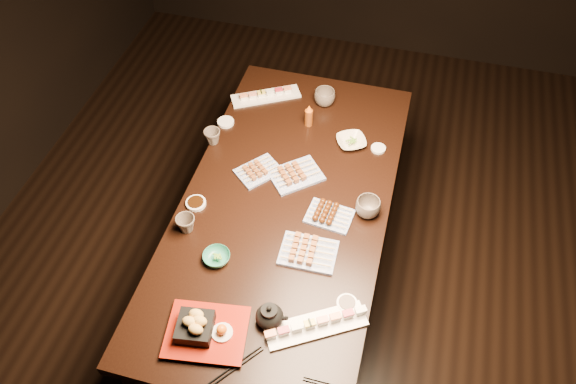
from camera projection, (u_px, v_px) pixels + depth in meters
The scene contains 22 objects.
ground at pixel (316, 325), 2.91m from camera, with size 5.00×5.00×0.00m, color black.
dining_table at pixel (285, 251), 2.76m from camera, with size 0.90×1.80×0.75m, color black.
sushi_platter_near at pixel (316, 323), 2.07m from camera, with size 0.38×0.11×0.05m, color white, non-canonical shape.
sushi_platter_far at pixel (266, 94), 2.92m from camera, with size 0.36×0.10×0.04m, color white, non-canonical shape.
yakitori_plate_center at pixel (296, 172), 2.55m from camera, with size 0.23×0.17×0.06m, color #828EB6, non-canonical shape.
yakitori_plate_right at pixel (308, 250), 2.28m from camera, with size 0.23×0.17×0.06m, color #828EB6, non-canonical shape.
yakitori_plate_left at pixel (258, 169), 2.57m from camera, with size 0.19×0.14×0.05m, color #828EB6, non-canonical shape.
tsukune_plate at pixel (330, 214), 2.40m from camera, with size 0.19×0.14×0.05m, color #828EB6, non-canonical shape.
edamame_bowl_green at pixel (217, 257), 2.27m from camera, with size 0.11×0.11×0.03m, color #287B61.
edamame_bowl_cream at pixel (351, 142), 2.70m from camera, with size 0.14×0.14×0.03m, color beige.
tempura_tray at pixel (206, 328), 2.03m from camera, with size 0.30×0.24×0.11m, color black, non-canonical shape.
teacup_near_left at pixel (186, 224), 2.35m from camera, with size 0.08×0.08×0.08m, color #53483F.
teacup_mid_right at pixel (368, 208), 2.40m from camera, with size 0.11×0.11×0.09m, color #53483F.
teacup_far_left at pixel (212, 137), 2.69m from camera, with size 0.08×0.08×0.07m, color #53483F.
teacup_far_right at pixel (325, 97), 2.87m from camera, with size 0.11×0.11×0.08m, color #53483F.
teapot at pixel (269, 315), 2.06m from camera, with size 0.12×0.12×0.11m, color black, non-canonical shape.
condiment_bottle at pixel (309, 115), 2.75m from camera, with size 0.04×0.04×0.12m, color #72330F.
sauce_dish_west at pixel (196, 203), 2.46m from camera, with size 0.09×0.09×0.02m, color white.
sauce_dish_east at pixel (378, 148), 2.68m from camera, with size 0.07×0.07×0.01m, color white.
sauce_dish_se at pixel (347, 303), 2.14m from camera, with size 0.08×0.08×0.01m, color white.
sauce_dish_nw at pixel (226, 122), 2.80m from camera, with size 0.08×0.08×0.01m, color white.
chopsticks_near at pixel (235, 367), 1.98m from camera, with size 0.24×0.02×0.01m, color black, non-canonical shape.
Camera 1 is at (0.21, -1.34, 2.67)m, focal length 35.00 mm.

